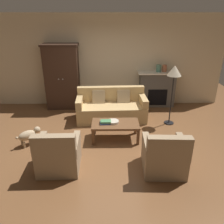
{
  "coord_description": "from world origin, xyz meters",
  "views": [
    {
      "loc": [
        0.02,
        -4.54,
        2.76
      ],
      "look_at": [
        0.1,
        0.51,
        0.55
      ],
      "focal_mm": 36.14,
      "sensor_mm": 36.0,
      "label": 1
    }
  ],
  "objects": [
    {
      "name": "couch",
      "position": [
        0.09,
        1.33,
        0.32
      ],
      "size": [
        1.95,
        0.93,
        0.86
      ],
      "color": "tan",
      "rests_on": "ground"
    },
    {
      "name": "fruit_bowl",
      "position": [
        0.12,
        0.18,
        0.45
      ],
      "size": [
        0.26,
        0.26,
        0.05
      ],
      "primitive_type": "cylinder",
      "color": "beige",
      "rests_on": "coffee_table"
    },
    {
      "name": "ground_plane",
      "position": [
        0.0,
        0.0,
        0.0
      ],
      "size": [
        9.6,
        9.6,
        0.0
      ],
      "primitive_type": "plane",
      "color": "brown"
    },
    {
      "name": "mantel_vase_jade",
      "position": [
        1.55,
        2.28,
        1.23
      ],
      "size": [
        0.15,
        0.15,
        0.22
      ],
      "primitive_type": "cylinder",
      "color": "slate",
      "rests_on": "fireplace"
    },
    {
      "name": "mantel_vase_terracotta",
      "position": [
        1.73,
        2.28,
        1.23
      ],
      "size": [
        0.14,
        0.14,
        0.21
      ],
      "primitive_type": "cylinder",
      "color": "#A86042",
      "rests_on": "fireplace"
    },
    {
      "name": "dog",
      "position": [
        -1.79,
        -0.07,
        0.25
      ],
      "size": [
        0.48,
        0.43,
        0.39
      ],
      "color": "tan",
      "rests_on": "ground"
    },
    {
      "name": "armchair_near_right",
      "position": [
        1.05,
        -1.04,
        0.32
      ],
      "size": [
        0.81,
        0.8,
        0.88
      ],
      "color": "#997F60",
      "rests_on": "ground"
    },
    {
      "name": "floor_lamp",
      "position": [
        1.66,
        0.98,
        1.37
      ],
      "size": [
        0.36,
        0.36,
        1.59
      ],
      "color": "black",
      "rests_on": "ground"
    },
    {
      "name": "coffee_table",
      "position": [
        0.17,
        0.16,
        0.37
      ],
      "size": [
        1.1,
        0.6,
        0.42
      ],
      "color": "brown",
      "rests_on": "ground"
    },
    {
      "name": "book_stack",
      "position": [
        -0.06,
        0.15,
        0.46
      ],
      "size": [
        0.26,
        0.19,
        0.07
      ],
      "color": "#38569E",
      "rests_on": "coffee_table"
    },
    {
      "name": "armoire",
      "position": [
        -1.4,
        2.22,
        0.99
      ],
      "size": [
        1.06,
        0.57,
        1.96
      ],
      "color": "#382319",
      "rests_on": "ground"
    },
    {
      "name": "fireplace",
      "position": [
        1.55,
        2.3,
        0.57
      ],
      "size": [
        1.26,
        0.48,
        1.12
      ],
      "color": "#4C4947",
      "rests_on": "ground"
    },
    {
      "name": "back_wall",
      "position": [
        0.0,
        2.55,
        1.4
      ],
      "size": [
        7.2,
        0.1,
        2.8
      ],
      "primitive_type": "cube",
      "color": "beige",
      "rests_on": "ground"
    },
    {
      "name": "armchair_near_left",
      "position": [
        -0.94,
        -0.96,
        0.32
      ],
      "size": [
        0.79,
        0.79,
        0.88
      ],
      "color": "#997F60",
      "rests_on": "ground"
    }
  ]
}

